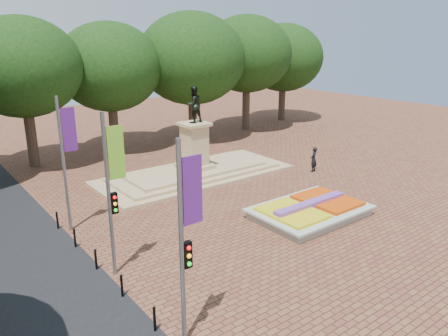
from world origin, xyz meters
The scene contains 7 objects.
ground centered at (0.00, 0.00, 0.00)m, with size 90.00×90.00×0.00m, color brown.
flower_bed centered at (1.03, -2.00, 0.38)m, with size 6.30×4.30×0.91m.
monument centered at (0.00, 8.00, 0.88)m, with size 14.00×6.00×6.40m.
tree_row_back centered at (2.33, 18.00, 6.67)m, with size 44.80×8.80×10.43m.
banner_poles centered at (-10.08, -1.31, 3.88)m, with size 0.88×11.17×7.00m.
bollard_row centered at (-10.70, -1.50, 0.53)m, with size 0.12×13.12×0.98m.
pedestrian centered at (7.54, 3.51, 0.94)m, with size 0.68×0.45×1.87m, color black.
Camera 1 is at (-16.60, -16.96, 9.89)m, focal length 35.00 mm.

